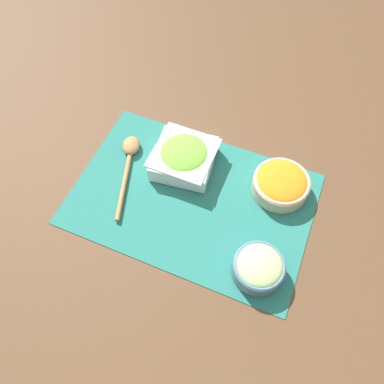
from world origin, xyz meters
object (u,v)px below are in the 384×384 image
Objects in this scene: carrot_bowl at (281,183)px; cucumber_bowl at (259,267)px; wooden_spoon at (129,157)px; lettuce_bowl at (184,157)px.

cucumber_bowl is at bearing -86.79° from carrot_bowl.
cucumber_bowl is 0.22m from carrot_bowl.
cucumber_bowl is at bearing -22.30° from wooden_spoon.
carrot_bowl reaches higher than wooden_spoon.
lettuce_bowl is (-0.26, 0.20, 0.00)m from cucumber_bowl.
lettuce_bowl is at bearing 16.53° from wooden_spoon.
cucumber_bowl is 0.46× the size of wooden_spoon.
wooden_spoon is (-0.40, 0.16, -0.02)m from cucumber_bowl.
lettuce_bowl is 0.67× the size of wooden_spoon.
cucumber_bowl is 0.33m from lettuce_bowl.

